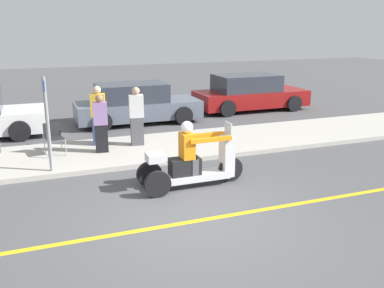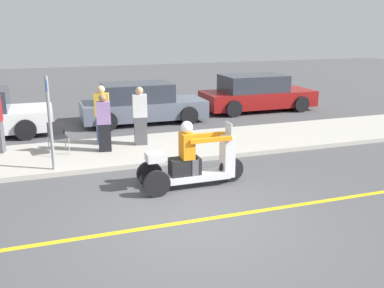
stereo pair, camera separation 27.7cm
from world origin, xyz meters
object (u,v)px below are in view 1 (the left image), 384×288
object	(u,v)px
spectator_end_of_line	(137,117)
spectator_far_back	(98,117)
parked_car_lot_center	(249,93)
street_sign	(47,121)
motorcycle_trike	(192,163)
parked_car_lot_right	(136,104)
spectator_with_child	(101,125)
folding_chair_curbside	(53,135)

from	to	relation	value
spectator_end_of_line	spectator_far_back	xyz separation A→B (m)	(-0.99, 0.40, 0.01)
spectator_far_back	parked_car_lot_center	world-z (taller)	spectator_far_back
parked_car_lot_center	street_sign	xyz separation A→B (m)	(-8.08, -5.40, 0.63)
spectator_end_of_line	parked_car_lot_center	distance (m)	6.91
motorcycle_trike	street_sign	xyz separation A→B (m)	(-2.84, 1.81, 0.79)
motorcycle_trike	parked_car_lot_center	bearing A→B (deg)	54.02
spectator_far_back	parked_car_lot_right	distance (m)	3.37
spectator_far_back	street_sign	world-z (taller)	street_sign
spectator_with_child	parked_car_lot_center	size ratio (longest dim) A/B	0.34
folding_chair_curbside	parked_car_lot_right	bearing A→B (deg)	47.87
motorcycle_trike	spectator_end_of_line	size ratio (longest dim) A/B	1.44
parked_car_lot_right	street_sign	world-z (taller)	street_sign
street_sign	parked_car_lot_right	bearing A→B (deg)	56.11
spectator_end_of_line	street_sign	xyz separation A→B (m)	(-2.41, -1.46, 0.40)
motorcycle_trike	street_sign	bearing A→B (deg)	147.49
spectator_with_child	street_sign	distance (m)	1.82
street_sign	spectator_far_back	bearing A→B (deg)	52.69
spectator_end_of_line	parked_car_lot_center	xyz separation A→B (m)	(5.67, 3.94, -0.23)
spectator_far_back	parked_car_lot_center	size ratio (longest dim) A/B	0.37
spectator_with_child	spectator_end_of_line	distance (m)	1.11
spectator_far_back	folding_chair_curbside	xyz separation A→B (m)	(-1.27, -0.48, -0.30)
spectator_end_of_line	parked_car_lot_right	bearing A→B (deg)	76.90
motorcycle_trike	folding_chair_curbside	world-z (taller)	motorcycle_trike
parked_car_lot_right	folding_chair_curbside	bearing A→B (deg)	-132.13
spectator_end_of_line	street_sign	distance (m)	2.85
spectator_with_child	folding_chair_curbside	bearing A→B (deg)	167.78
spectator_far_back	street_sign	size ratio (longest dim) A/B	0.76
spectator_with_child	parked_car_lot_right	xyz separation A→B (m)	(1.81, 3.60, -0.19)
motorcycle_trike	spectator_with_child	bearing A→B (deg)	116.82
folding_chair_curbside	parked_car_lot_center	xyz separation A→B (m)	(7.93, 4.02, 0.06)
spectator_with_child	spectator_end_of_line	size ratio (longest dim) A/B	0.94
street_sign	spectator_with_child	bearing A→B (deg)	39.53
motorcycle_trike	spectator_end_of_line	world-z (taller)	spectator_end_of_line
motorcycle_trike	folding_chair_curbside	size ratio (longest dim) A/B	2.89
folding_chair_curbside	parked_car_lot_center	bearing A→B (deg)	26.89
spectator_far_back	parked_car_lot_right	xyz separation A→B (m)	(1.75, 2.86, -0.25)
motorcycle_trike	spectator_far_back	xyz separation A→B (m)	(-1.42, 3.67, 0.40)
spectator_with_child	street_sign	bearing A→B (deg)	-140.47
spectator_far_back	parked_car_lot_right	world-z (taller)	spectator_far_back
folding_chair_curbside	street_sign	xyz separation A→B (m)	(-0.15, -1.38, 0.69)
folding_chair_curbside	spectator_with_child	bearing A→B (deg)	-12.22
motorcycle_trike	spectator_end_of_line	distance (m)	3.32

